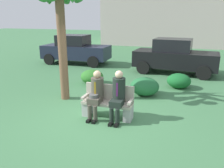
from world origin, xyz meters
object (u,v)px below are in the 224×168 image
object	(u,v)px
seated_man_right	(118,94)
shrub_far_lawn	(145,86)
shrub_mid_lawn	(92,77)
parked_car_near	(76,50)
shrub_near_bench	(179,81)
parked_car_far	(174,56)
seated_man_left	(96,92)
park_bench	(108,103)
palm_tree_tall	(60,0)

from	to	relation	value
seated_man_right	shrub_far_lawn	world-z (taller)	seated_man_right
shrub_mid_lawn	parked_car_near	distance (m)	4.44
shrub_near_bench	parked_car_far	world-z (taller)	parked_car_far
parked_car_far	parked_car_near	bearing A→B (deg)	173.74
seated_man_left	parked_car_near	size ratio (longest dim) A/B	0.33
park_bench	parked_car_far	distance (m)	5.98
shrub_mid_lawn	seated_man_right	bearing A→B (deg)	-55.58
seated_man_left	park_bench	bearing A→B (deg)	22.89
seated_man_left	seated_man_right	bearing A→B (deg)	0.94
shrub_far_lawn	parked_car_near	world-z (taller)	parked_car_near
seated_man_right	shrub_near_bench	bearing A→B (deg)	67.94
parked_car_near	parked_car_far	xyz separation A→B (m)	(5.67, -0.62, 0.00)
park_bench	shrub_far_lawn	distance (m)	2.22
seated_man_right	park_bench	bearing A→B (deg)	160.36
shrub_near_bench	shrub_mid_lawn	world-z (taller)	shrub_mid_lawn
parked_car_near	shrub_far_lawn	bearing A→B (deg)	-41.16
shrub_near_bench	shrub_far_lawn	world-z (taller)	shrub_far_lawn
palm_tree_tall	shrub_mid_lawn	xyz separation A→B (m)	(0.15, 1.93, -2.88)
shrub_mid_lawn	parked_car_near	world-z (taller)	parked_car_near
seated_man_right	shrub_near_bench	size ratio (longest dim) A/B	1.47
seated_man_left	shrub_near_bench	xyz separation A→B (m)	(2.03, 3.50, -0.44)
shrub_far_lawn	parked_car_near	bearing A→B (deg)	138.84
seated_man_right	shrub_mid_lawn	size ratio (longest dim) A/B	1.42
seated_man_left	shrub_near_bench	world-z (taller)	seated_man_left
shrub_far_lawn	parked_car_near	distance (m)	6.55
park_bench	shrub_mid_lawn	xyz separation A→B (m)	(-1.71, 2.85, -0.10)
seated_man_left	parked_car_far	size ratio (longest dim) A/B	0.32
shrub_near_bench	parked_car_near	size ratio (longest dim) A/B	0.23
park_bench	parked_car_far	size ratio (longest dim) A/B	0.35
park_bench	shrub_far_lawn	size ratio (longest dim) A/B	1.37
shrub_mid_lawn	shrub_far_lawn	size ratio (longest dim) A/B	0.93
park_bench	parked_car_near	size ratio (longest dim) A/B	0.35
park_bench	seated_man_right	distance (m)	0.49
seated_man_right	parked_car_near	size ratio (longest dim) A/B	0.34
park_bench	shrub_near_bench	distance (m)	3.80
shrub_near_bench	shrub_far_lawn	xyz separation A→B (m)	(-1.11, -1.26, 0.03)
seated_man_left	parked_car_near	xyz separation A→B (m)	(-4.00, 6.55, 0.11)
park_bench	shrub_mid_lawn	size ratio (longest dim) A/B	1.46
palm_tree_tall	shrub_mid_lawn	bearing A→B (deg)	85.66
shrub_near_bench	parked_car_near	distance (m)	6.77
park_bench	seated_man_right	bearing A→B (deg)	-19.64
shrub_near_bench	shrub_mid_lawn	size ratio (longest dim) A/B	0.97
park_bench	parked_car_far	bearing A→B (deg)	76.61
palm_tree_tall	shrub_mid_lawn	size ratio (longest dim) A/B	4.59
palm_tree_tall	parked_car_near	world-z (taller)	palm_tree_tall
parked_car_near	parked_car_far	distance (m)	5.70
palm_tree_tall	parked_car_far	world-z (taller)	palm_tree_tall
seated_man_left	shrub_mid_lawn	xyz separation A→B (m)	(-1.41, 2.97, -0.43)
parked_car_near	palm_tree_tall	bearing A→B (deg)	-66.16
seated_man_right	shrub_near_bench	distance (m)	3.80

